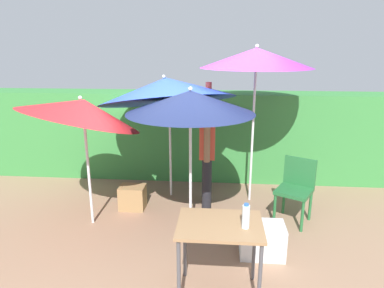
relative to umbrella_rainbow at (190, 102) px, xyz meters
name	(u,v)px	position (x,y,z in m)	size (l,w,h in m)	color
ground_plane	(190,227)	(-0.01, 0.08, -1.73)	(24.00, 24.00, 0.00)	#937056
hedge_row	(200,135)	(-0.01, 2.06, -0.94)	(8.00, 0.70, 1.59)	#38843D
umbrella_rainbow	(190,102)	(0.00, 0.00, 0.00)	(1.57, 1.57, 1.92)	silver
umbrella_orange	(82,110)	(-1.41, 0.13, -0.14)	(1.64, 1.59, 2.03)	silver
umbrella_yellow	(256,58)	(0.86, 1.04, 0.49)	(1.64, 1.64, 2.41)	silver
umbrella_navy	(167,90)	(-0.46, 1.10, 0.01)	(2.17, 2.13, 2.24)	silver
person_vendor	(207,149)	(0.19, 0.71, -0.80)	(0.22, 0.55, 1.88)	black
chair_plastic	(296,186)	(1.43, 0.42, -1.22)	(0.60, 0.60, 0.89)	#236633
cooler_box	(262,240)	(0.88, -0.47, -1.54)	(0.51, 0.35, 0.39)	silver
crate_cardboard	(133,197)	(-0.93, 0.59, -1.55)	(0.38, 0.29, 0.36)	#9E7A4C
folding_table	(220,233)	(0.38, -1.19, -1.05)	(0.80, 0.60, 0.78)	#4C4C51
bottle_water	(246,216)	(0.61, -1.24, -0.84)	(0.07, 0.07, 0.24)	silver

